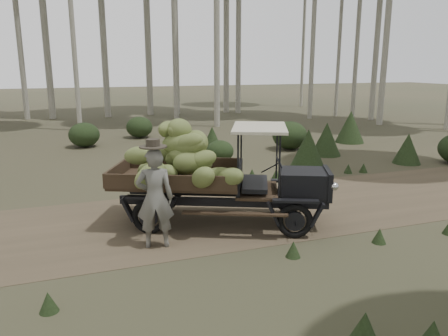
{
  "coord_description": "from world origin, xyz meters",
  "views": [
    {
      "loc": [
        -2.78,
        -8.91,
        3.35
      ],
      "look_at": [
        0.23,
        -0.49,
        1.22
      ],
      "focal_mm": 35.0,
      "sensor_mm": 36.0,
      "label": 1
    }
  ],
  "objects": [
    {
      "name": "ground",
      "position": [
        0.0,
        0.0,
        0.0
      ],
      "size": [
        120.0,
        120.0,
        0.0
      ],
      "primitive_type": "plane",
      "color": "#473D2B",
      "rests_on": "ground"
    },
    {
      "name": "dirt_track",
      "position": [
        0.0,
        0.0,
        0.0
      ],
      "size": [
        70.0,
        4.0,
        0.01
      ],
      "primitive_type": "cube",
      "color": "brown",
      "rests_on": "ground"
    },
    {
      "name": "banana_truck",
      "position": [
        -0.21,
        -0.41,
        1.31
      ],
      "size": [
        4.77,
        3.24,
        2.36
      ],
      "rotation": [
        0.0,
        0.0,
        -0.43
      ],
      "color": "black",
      "rests_on": "ground"
    },
    {
      "name": "farmer",
      "position": [
        -1.39,
        -1.25,
        0.97
      ],
      "size": [
        0.77,
        0.6,
        2.05
      ],
      "rotation": [
        0.0,
        0.0,
        2.93
      ],
      "color": "#63615A",
      "rests_on": "ground"
    },
    {
      "name": "undergrowth",
      "position": [
        0.56,
        0.94,
        0.54
      ],
      "size": [
        22.13,
        23.7,
        1.38
      ],
      "color": "#233319",
      "rests_on": "ground"
    }
  ]
}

